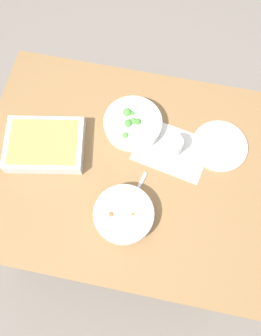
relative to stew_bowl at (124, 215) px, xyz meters
name	(u,v)px	position (x,y,z in m)	size (l,w,h in m)	color
ground_plane	(130,211)	(-0.01, 0.19, -0.77)	(6.00, 6.00, 0.00)	slate
dining_table	(130,175)	(-0.01, 0.19, -0.12)	(1.20, 0.90, 0.74)	olive
placemat	(172,150)	(0.13, 0.30, -0.03)	(0.28, 0.20, 0.00)	silver
stew_bowl	(124,215)	(0.00, 0.00, 0.00)	(0.22, 0.22, 0.06)	silver
broccoli_bowl	(133,123)	(-0.04, 0.37, 0.00)	(0.24, 0.24, 0.07)	silver
baking_dish	(45,145)	(-0.36, 0.21, 0.00)	(0.33, 0.27, 0.06)	silver
drink_cup	(173,146)	(0.13, 0.30, 0.01)	(0.07, 0.07, 0.08)	#B2BCC6
side_plate	(220,146)	(0.32, 0.35, -0.03)	(0.22, 0.22, 0.01)	silver
spoon_by_stew	(133,198)	(0.02, 0.08, -0.03)	(0.06, 0.17, 0.01)	silver
spoon_by_broccoli	(150,147)	(0.04, 0.29, -0.03)	(0.14, 0.13, 0.01)	silver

